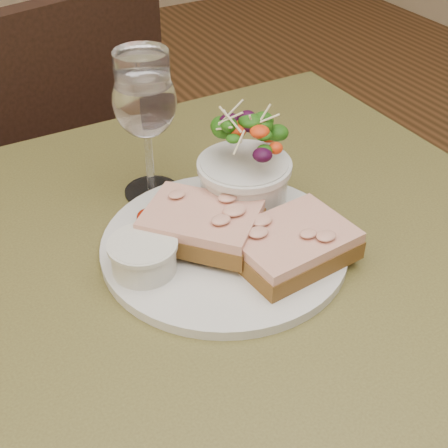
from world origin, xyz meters
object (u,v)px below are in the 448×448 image
chair_far (50,255)px  sandwich_back (201,224)px  ramekin (143,255)px  salad_bowl (244,163)px  cafe_table (226,338)px  wine_glass (145,105)px  dinner_plate (224,245)px  sandwich_front (292,244)px

chair_far → sandwich_back: bearing=81.1°
sandwich_back → ramekin: sandwich_back is taller
salad_bowl → cafe_table: bearing=-130.1°
sandwich_back → wine_glass: 0.16m
sandwich_back → ramekin: (-0.08, -0.01, -0.00)m
dinner_plate → sandwich_back: sandwich_back is taller
chair_far → dinner_plate: 0.81m
cafe_table → chair_far: 0.79m
dinner_plate → wine_glass: 0.19m
dinner_plate → ramekin: size_ratio=4.07×
cafe_table → dinner_plate: bearing=63.2°
dinner_plate → salad_bowl: salad_bowl is taller
sandwich_front → sandwich_back: 0.10m
cafe_table → chair_far: size_ratio=0.89×
chair_far → sandwich_front: (0.13, -0.72, 0.49)m
cafe_table → chair_far: bearing=95.2°
cafe_table → ramekin: size_ratio=11.64×
wine_glass → sandwich_front: bearing=-69.9°
salad_bowl → wine_glass: bearing=129.7°
salad_bowl → sandwich_front: bearing=-92.4°
ramekin → salad_bowl: bearing=18.2°
sandwich_front → salad_bowl: salad_bowl is taller
dinner_plate → salad_bowl: size_ratio=2.20×
chair_far → ramekin: chair_far is taller
ramekin → wine_glass: (0.07, 0.15, 0.09)m
sandwich_front → ramekin: size_ratio=1.97×
chair_far → sandwich_front: chair_far is taller
cafe_table → ramekin: (-0.08, 0.04, 0.13)m
cafe_table → salad_bowl: salad_bowl is taller
dinner_plate → sandwich_front: sandwich_front is taller
sandwich_back → salad_bowl: size_ratio=1.20×
sandwich_back → salad_bowl: 0.09m
dinner_plate → sandwich_back: 0.04m
sandwich_back → cafe_table: bearing=-38.1°
cafe_table → salad_bowl: 0.21m
sandwich_front → sandwich_back: size_ratio=0.89×
salad_bowl → wine_glass: 0.14m
dinner_plate → sandwich_back: bearing=152.4°
chair_far → ramekin: 0.82m
sandwich_front → ramekin: 0.16m
sandwich_back → salad_bowl: bearing=74.4°
sandwich_back → salad_bowl: (0.08, 0.04, 0.03)m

